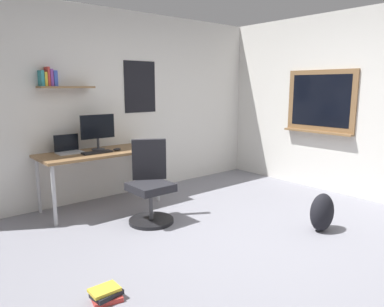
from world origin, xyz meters
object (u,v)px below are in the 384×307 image
(office_chair, at_px, (150,187))
(coffee_mug, at_px, (145,143))
(desk, at_px, (100,157))
(book_stack_on_floor, at_px, (106,294))
(computer_mouse, at_px, (117,149))
(backpack, at_px, (322,212))
(monitor_primary, at_px, (98,130))
(laptop, at_px, (68,149))
(keyboard, at_px, (97,152))

(office_chair, distance_m, coffee_mug, 0.99)
(desk, bearing_deg, book_stack_on_floor, -115.35)
(computer_mouse, bearing_deg, office_chair, -88.97)
(desk, distance_m, coffee_mug, 0.67)
(computer_mouse, bearing_deg, backpack, -59.92)
(monitor_primary, relative_size, backpack, 1.10)
(laptop, relative_size, book_stack_on_floor, 1.31)
(laptop, bearing_deg, computer_mouse, -23.67)
(office_chair, xyz_separation_m, coffee_mug, (0.45, 0.80, 0.38))
(desk, height_order, computer_mouse, computer_mouse)
(desk, xyz_separation_m, monitor_primary, (0.04, 0.11, 0.34))
(keyboard, xyz_separation_m, coffee_mug, (0.74, 0.05, 0.04))
(keyboard, height_order, coffee_mug, coffee_mug)
(office_chair, distance_m, monitor_primary, 1.13)
(laptop, distance_m, computer_mouse, 0.60)
(monitor_primary, relative_size, book_stack_on_floor, 1.96)
(laptop, xyz_separation_m, backpack, (1.82, -2.44, -0.58))
(office_chair, distance_m, backpack, 1.94)
(computer_mouse, bearing_deg, laptop, 156.33)
(book_stack_on_floor, bearing_deg, backpack, -7.27)
(coffee_mug, bearing_deg, backpack, -70.09)
(coffee_mug, bearing_deg, book_stack_on_floor, -129.46)
(keyboard, bearing_deg, coffee_mug, 3.86)
(backpack, bearing_deg, desk, 122.91)
(coffee_mug, bearing_deg, keyboard, -176.14)
(coffee_mug, relative_size, backpack, 0.22)
(laptop, bearing_deg, desk, -24.47)
(monitor_primary, height_order, coffee_mug, monitor_primary)
(desk, height_order, backpack, desk)
(desk, xyz_separation_m, book_stack_on_floor, (-0.94, -1.98, -0.62))
(laptop, bearing_deg, monitor_primary, -7.20)
(laptop, distance_m, backpack, 3.10)
(monitor_primary, relative_size, keyboard, 1.25)
(laptop, bearing_deg, backpack, -53.26)
(backpack, distance_m, book_stack_on_floor, 2.44)
(monitor_primary, distance_m, coffee_mug, 0.68)
(office_chair, height_order, backpack, office_chair)
(computer_mouse, height_order, coffee_mug, coffee_mug)
(desk, relative_size, laptop, 4.93)
(laptop, distance_m, monitor_primary, 0.44)
(desk, height_order, book_stack_on_floor, desk)
(book_stack_on_floor, bearing_deg, keyboard, 65.57)
(keyboard, distance_m, book_stack_on_floor, 2.20)
(office_chair, height_order, coffee_mug, office_chair)
(monitor_primary, bearing_deg, book_stack_on_floor, -115.05)
(monitor_primary, height_order, book_stack_on_floor, monitor_primary)
(keyboard, height_order, computer_mouse, computer_mouse)
(office_chair, height_order, computer_mouse, office_chair)
(laptop, bearing_deg, keyboard, -41.91)
(desk, relative_size, office_chair, 1.61)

